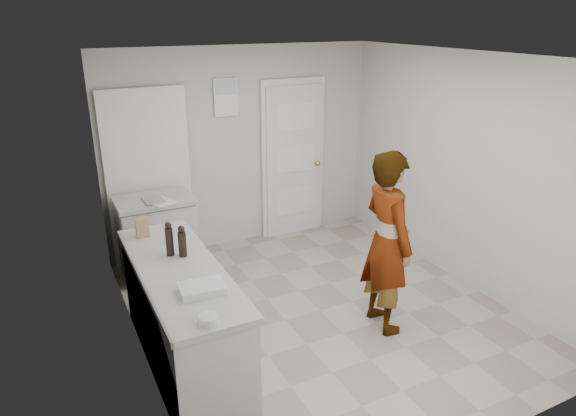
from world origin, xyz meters
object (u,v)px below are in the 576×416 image
spice_jar (169,238)px  egg_bowl (208,319)px  person (387,242)px  cake_mix_box (142,228)px  oil_cruet_a (182,242)px  baking_dish (202,289)px  oil_cruet_b (169,239)px

spice_jar → egg_bowl: (-0.10, -1.38, -0.01)m
person → egg_bowl: person is taller
cake_mix_box → oil_cruet_a: oil_cruet_a is taller
person → oil_cruet_a: bearing=79.4°
baking_dish → egg_bowl: size_ratio=2.60×
oil_cruet_b → egg_bowl: (-0.04, -1.12, -0.12)m
cake_mix_box → oil_cruet_b: oil_cruet_b is taller
cake_mix_box → oil_cruet_a: size_ratio=0.68×
oil_cruet_a → baking_dish: size_ratio=0.81×
person → oil_cruet_b: person is taller
spice_jar → baking_dish: 0.98m
egg_bowl → spice_jar: bearing=85.9°
oil_cruet_a → egg_bowl: (-0.13, -1.05, -0.11)m
person → cake_mix_box: size_ratio=9.28×
person → oil_cruet_a: person is taller
oil_cruet_a → egg_bowl: 1.06m
spice_jar → egg_bowl: 1.38m
person → oil_cruet_b: size_ratio=5.77×
baking_dish → cake_mix_box: bearing=98.5°
oil_cruet_b → baking_dish: oil_cruet_b is taller
person → baking_dish: (-1.82, -0.19, 0.08)m
spice_jar → oil_cruet_a: bearing=-84.9°
baking_dish → egg_bowl: bearing=-102.0°
oil_cruet_b → baking_dish: bearing=-86.1°
baking_dish → oil_cruet_b: bearing=93.9°
person → cake_mix_box: (-2.00, 1.00, 0.15)m
oil_cruet_b → person: bearing=-15.6°
person → cake_mix_box: bearing=67.1°
cake_mix_box → oil_cruet_a: (0.22, -0.55, 0.04)m
cake_mix_box → egg_bowl: (0.09, -1.60, -0.07)m
oil_cruet_b → baking_dish: (0.05, -0.71, -0.12)m
spice_jar → egg_bowl: size_ratio=0.56×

